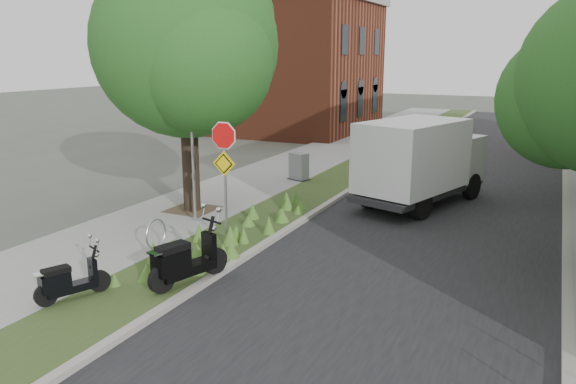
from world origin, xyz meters
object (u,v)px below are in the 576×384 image
sign_assembly (224,157)px  scooter_far (64,284)px  scooter_near (181,265)px  box_truck (420,158)px  utility_cabinet (299,167)px

sign_assembly → scooter_far: (-0.97, -4.39, -1.86)m
scooter_near → box_truck: (2.87, 9.06, 0.98)m
box_truck → utility_cabinet: box_truck is taller
sign_assembly → utility_cabinet: 7.89m
scooter_near → scooter_far: size_ratio=1.37×
sign_assembly → box_truck: sign_assembly is taller
sign_assembly → scooter_far: bearing=-102.4°
box_truck → scooter_near: bearing=-107.6°
scooter_far → utility_cabinet: size_ratio=1.37×
scooter_near → box_truck: size_ratio=0.34×
sign_assembly → utility_cabinet: (-1.40, 7.57, -1.71)m
scooter_near → scooter_far: bearing=-135.3°
scooter_near → scooter_far: 2.25m
sign_assembly → utility_cabinet: bearing=100.5°
scooter_near → box_truck: 9.55m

